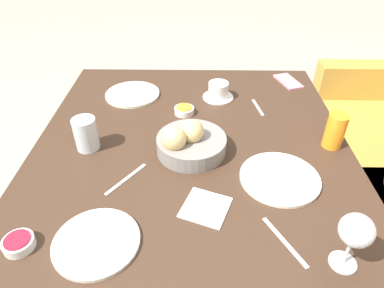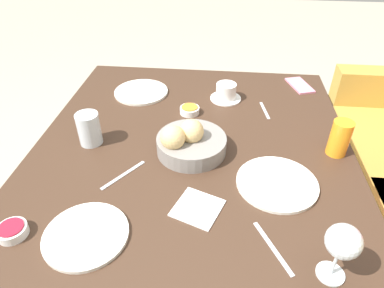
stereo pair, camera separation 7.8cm
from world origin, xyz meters
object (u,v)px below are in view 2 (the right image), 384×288
(water_tumbler, at_px, (89,130))
(fork_silver, at_px, (123,175))
(spoon_coffee, at_px, (265,110))
(plate_near_left, at_px, (141,92))
(plate_far_center, at_px, (277,183))
(juice_glass, at_px, (340,138))
(coffee_cup, at_px, (226,92))
(napkin, at_px, (198,208))
(jam_bowl_berry, at_px, (12,231))
(cell_phone, at_px, (300,85))
(bread_basket, at_px, (190,142))
(wine_glass, at_px, (343,243))
(knife_silver, at_px, (273,248))
(jam_bowl_honey, at_px, (190,110))
(plate_near_right, at_px, (86,235))

(water_tumbler, bearing_deg, fork_silver, 45.38)
(spoon_coffee, bearing_deg, plate_near_left, -100.39)
(plate_far_center, height_order, juice_glass, juice_glass)
(coffee_cup, relative_size, napkin, 0.82)
(juice_glass, bearing_deg, napkin, -55.88)
(plate_near_left, height_order, spoon_coffee, plate_near_left)
(juice_glass, xyz_separation_m, spoon_coffee, (-0.25, -0.21, -0.06))
(plate_near_left, relative_size, fork_silver, 1.59)
(jam_bowl_berry, xyz_separation_m, cell_phone, (-0.91, 0.84, -0.01))
(bread_basket, relative_size, coffee_cup, 1.79)
(coffee_cup, relative_size, fork_silver, 0.89)
(wine_glass, relative_size, knife_silver, 1.02)
(water_tumbler, height_order, jam_bowl_berry, water_tumbler)
(juice_glass, relative_size, fork_silver, 0.84)
(plate_far_center, xyz_separation_m, wine_glass, (0.29, 0.09, 0.11))
(bread_basket, xyz_separation_m, jam_bowl_honey, (-0.25, -0.03, -0.03))
(juice_glass, bearing_deg, fork_silver, -74.89)
(fork_silver, xyz_separation_m, napkin, (0.11, 0.24, 0.00))
(jam_bowl_berry, bearing_deg, jam_bowl_honey, 148.85)
(knife_silver, bearing_deg, plate_far_center, 172.20)
(bread_basket, relative_size, jam_bowl_honey, 3.02)
(fork_silver, relative_size, napkin, 0.92)
(plate_near_left, distance_m, jam_bowl_honey, 0.27)
(plate_near_right, relative_size, water_tumbler, 1.92)
(plate_near_left, relative_size, juice_glass, 1.89)
(juice_glass, distance_m, napkin, 0.53)
(water_tumbler, distance_m, knife_silver, 0.70)
(bread_basket, xyz_separation_m, napkin, (0.25, 0.05, -0.04))
(wine_glass, relative_size, cell_phone, 0.94)
(plate_near_right, distance_m, jam_bowl_honey, 0.65)
(plate_near_right, xyz_separation_m, cell_phone, (-0.89, 0.66, -0.00))
(plate_near_right, bearing_deg, plate_near_left, -177.75)
(plate_near_left, distance_m, coffee_cup, 0.36)
(plate_far_center, bearing_deg, knife_silver, -7.80)
(plate_near_left, xyz_separation_m, coffee_cup, (0.02, 0.36, 0.03))
(plate_far_center, xyz_separation_m, coffee_cup, (-0.50, -0.16, 0.03))
(wine_glass, xyz_separation_m, napkin, (-0.17, -0.32, -0.11))
(water_tumbler, relative_size, jam_bowl_berry, 1.47)
(bread_basket, xyz_separation_m, water_tumbler, (-0.02, -0.34, 0.02))
(fork_silver, height_order, spoon_coffee, same)
(jam_bowl_honey, distance_m, cell_phone, 0.54)
(coffee_cup, bearing_deg, knife_silver, 10.24)
(water_tumbler, bearing_deg, bread_basket, 87.49)
(jam_bowl_honey, distance_m, napkin, 0.50)
(water_tumbler, xyz_separation_m, wine_glass, (0.43, 0.71, 0.06))
(plate_far_center, height_order, jam_bowl_berry, jam_bowl_berry)
(water_tumbler, xyz_separation_m, jam_bowl_berry, (0.40, -0.06, -0.04))
(juice_glass, bearing_deg, jam_bowl_honey, -111.63)
(wine_glass, bearing_deg, spoon_coffee, -172.05)
(water_tumbler, bearing_deg, spoon_coffee, 114.56)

